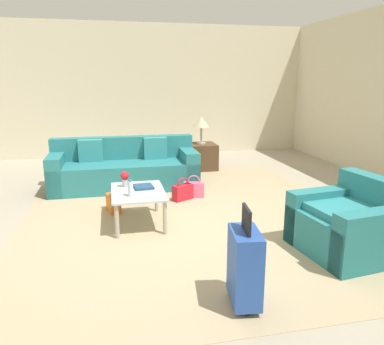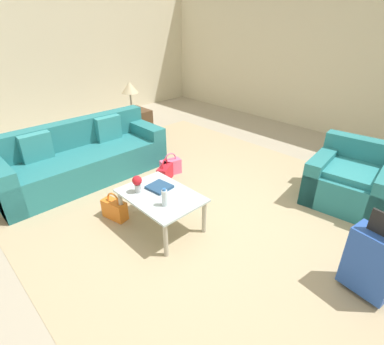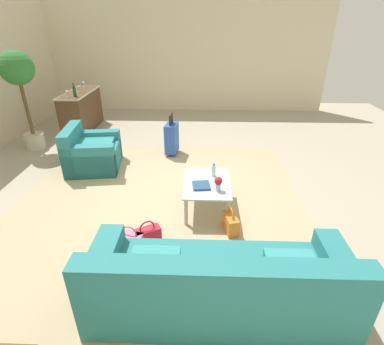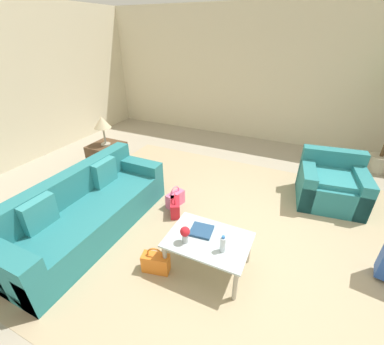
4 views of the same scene
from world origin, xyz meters
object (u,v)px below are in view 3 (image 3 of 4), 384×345
Objects in this scene: bar_console at (82,110)px; handbag_pink at (130,241)px; wine_glass_left_of_centre at (78,88)px; wine_glass_right_of_centre at (84,83)px; water_bottle at (214,170)px; coffee_table_book at (201,186)px; handbag_orange at (230,223)px; flower_vase at (218,183)px; armchair at (90,154)px; suitcase_blue at (172,138)px; couch at (219,290)px; wine_bottle_green at (75,91)px; handbag_red at (148,236)px; coffee_table at (207,186)px; wine_glass_leftmost at (67,92)px; potted_ficus at (20,81)px.

handbag_pink is at bearing -154.01° from bar_console.
wine_glass_left_of_centre is 0.54m from wine_glass_right_of_centre.
coffee_table_book is (-0.32, 0.18, -0.08)m from water_bottle.
wine_glass_left_of_centre reaches higher than handbag_pink.
flower_vase is at bearing 28.00° from handbag_orange.
coffee_table_book is 0.70× the size of handbag_pink.
wine_glass_right_of_centre is at bearing 19.66° from armchair.
wine_glass_right_of_centre is at bearing 37.75° from flower_vase.
wine_glass_left_of_centre is 2.90m from suitcase_blue.
wine_glass_left_of_centre is at bearing 31.04° from couch.
armchair is at bearing -154.59° from wine_bottle_green.
couch is 15.83× the size of wine_glass_left_of_centre.
handbag_red is (-4.88, -2.41, -0.92)m from wine_glass_right_of_centre.
wine_glass_left_of_centre is at bearing 40.15° from handbag_orange.
water_bottle is at bearing -115.72° from armchair.
coffee_table is 6.05× the size of wine_glass_leftmost.
wine_glass_left_of_centre reaches higher than handbag_red.
handbag_orange is (-4.57, -3.46, -0.92)m from wine_glass_right_of_centre.
coffee_table is 6.05× the size of wine_glass_left_of_centre.
coffee_table_book is 1.23m from handbag_pink.
suitcase_blue is at bearing 23.96° from water_bottle.
water_bottle is 0.86m from handbag_orange.
wine_glass_right_of_centre is at bearing 37.16° from handbag_orange.
wine_bottle_green reaches higher than suitcase_blue.
armchair is 2.51m from wine_glass_left_of_centre.
wine_bottle_green is at bearing 32.67° from couch.
wine_glass_right_of_centre reaches higher than coffee_table_book.
flower_vase is at bearing -56.31° from handbag_pink.
armchair is 1.63m from suitcase_blue.
armchair is at bearing 36.32° from couch.
handbag_red is (-4.34, -2.35, -0.92)m from wine_glass_left_of_centre.
wine_glass_leftmost is (2.96, 3.14, 0.67)m from coffee_table.
wine_glass_leftmost is 0.16m from wine_bottle_green.
couch is 6.72m from wine_glass_right_of_centre.
coffee_table is at bearing -40.06° from coffee_table_book.
coffee_table_book is at bearing -137.26° from wine_bottle_green.
coffee_table_book is 0.27m from flower_vase.
wine_bottle_green is at bearing 65.75° from suitcase_blue.
potted_ficus reaches higher than bar_console.
armchair is 2.53m from water_bottle.
wine_glass_leftmost is (1.67, 0.97, 0.76)m from armchair.
bar_console is at bearing -174.93° from wine_glass_right_of_centre.
handbag_pink is at bearing 137.85° from water_bottle.
suitcase_blue is at bearing 11.92° from couch.
flower_vase is 1.33× the size of wine_glass_right_of_centre.
coffee_table is 0.16m from coffee_table_book.
potted_ficus reaches higher than handbag_red.
wine_bottle_green is at bearing -167.14° from bar_console.
wine_glass_left_of_centre is at bearing 43.97° from water_bottle.
coffee_table is 0.66m from handbag_orange.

